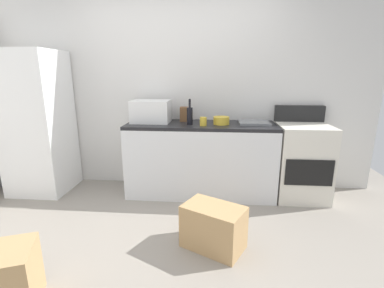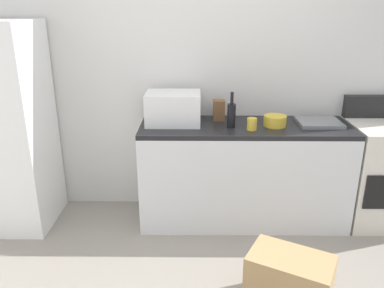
% 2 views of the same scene
% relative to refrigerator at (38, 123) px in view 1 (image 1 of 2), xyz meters
% --- Properties ---
extents(ground_plane, '(6.00, 6.00, 0.00)m').
position_rel_refrigerator_xyz_m(ground_plane, '(1.75, -1.15, -0.88)').
color(ground_plane, gray).
extents(wall_back, '(5.00, 0.10, 2.60)m').
position_rel_refrigerator_xyz_m(wall_back, '(1.75, 0.40, 0.42)').
color(wall_back, silver).
rests_on(wall_back, ground_plane).
extents(kitchen_counter, '(1.80, 0.60, 0.90)m').
position_rel_refrigerator_xyz_m(kitchen_counter, '(2.05, 0.05, -0.43)').
color(kitchen_counter, silver).
rests_on(kitchen_counter, ground_plane).
extents(refrigerator, '(0.68, 0.66, 1.76)m').
position_rel_refrigerator_xyz_m(refrigerator, '(0.00, 0.00, 0.00)').
color(refrigerator, white).
rests_on(refrigerator, ground_plane).
extents(stove_oven, '(0.60, 0.61, 1.10)m').
position_rel_refrigerator_xyz_m(stove_oven, '(3.27, 0.06, -0.41)').
color(stove_oven, silver).
rests_on(stove_oven, ground_plane).
extents(microwave, '(0.46, 0.34, 0.27)m').
position_rel_refrigerator_xyz_m(microwave, '(1.43, 0.10, 0.16)').
color(microwave, white).
rests_on(microwave, kitchen_counter).
extents(sink_basin, '(0.36, 0.32, 0.03)m').
position_rel_refrigerator_xyz_m(sink_basin, '(2.68, 0.08, 0.04)').
color(sink_basin, slate).
rests_on(sink_basin, kitchen_counter).
extents(wine_bottle, '(0.07, 0.07, 0.30)m').
position_rel_refrigerator_xyz_m(wine_bottle, '(1.92, -0.02, 0.13)').
color(wine_bottle, black).
rests_on(wine_bottle, kitchen_counter).
extents(coffee_mug, '(0.08, 0.08, 0.10)m').
position_rel_refrigerator_xyz_m(coffee_mug, '(2.08, -0.09, 0.07)').
color(coffee_mug, gold).
rests_on(coffee_mug, kitchen_counter).
extents(knife_block, '(0.10, 0.10, 0.18)m').
position_rel_refrigerator_xyz_m(knife_block, '(1.83, 0.20, 0.11)').
color(knife_block, brown).
rests_on(knife_block, kitchen_counter).
extents(mixing_bowl, '(0.19, 0.19, 0.09)m').
position_rel_refrigerator_xyz_m(mixing_bowl, '(2.29, 0.03, 0.07)').
color(mixing_bowl, gold).
rests_on(mixing_bowl, kitchen_counter).
extents(cardboard_box_large, '(0.48, 0.47, 0.43)m').
position_rel_refrigerator_xyz_m(cardboard_box_large, '(0.91, -1.86, -0.67)').
color(cardboard_box_large, tan).
rests_on(cardboard_box_large, ground_plane).
extents(cardboard_box_medium, '(0.60, 0.52, 0.39)m').
position_rel_refrigerator_xyz_m(cardboard_box_medium, '(2.22, -1.08, -0.69)').
color(cardboard_box_medium, tan).
rests_on(cardboard_box_medium, ground_plane).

